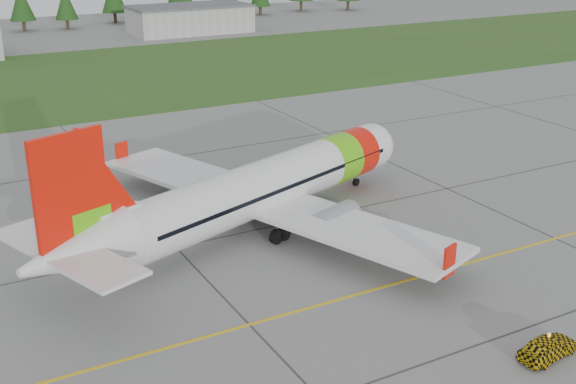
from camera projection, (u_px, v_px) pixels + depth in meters
ground at (542, 323)px, 41.92m from camera, size 320.00×320.00×0.00m
aircraft at (261, 188)px, 53.94m from camera, size 34.48×32.76×10.86m
follow_me_car at (550, 327)px, 37.96m from camera, size 1.46×1.66×3.75m
grass_strip at (124, 75)px, 109.11m from camera, size 320.00×50.00×0.03m
taxi_guideline at (450, 268)px, 48.47m from camera, size 120.00×0.25×0.02m
hangar_east at (190, 20)px, 148.98m from camera, size 24.00×12.00×5.20m
treeline at (45, 5)px, 153.24m from camera, size 160.00×8.00×10.00m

